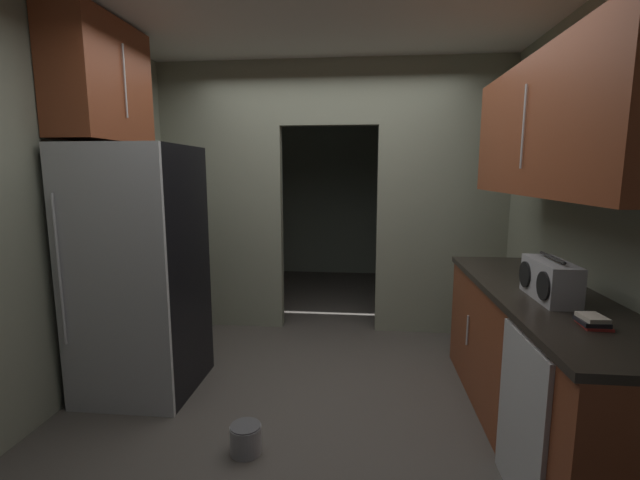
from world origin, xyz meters
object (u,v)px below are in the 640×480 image
object	(u,v)px
dishwasher	(521,422)
book_stack	(593,321)
paint_can	(246,439)
refrigerator	(140,271)
boombox	(550,280)

from	to	relation	value
dishwasher	book_stack	bearing A→B (deg)	4.88
dishwasher	paint_can	distance (m)	1.47
dishwasher	paint_can	xyz separation A→B (m)	(-1.42, 0.23, -0.33)
refrigerator	paint_can	distance (m)	1.42
boombox	dishwasher	bearing A→B (deg)	-120.88
boombox	book_stack	size ratio (longest dim) A/B	2.94
dishwasher	book_stack	world-z (taller)	book_stack
paint_can	book_stack	bearing A→B (deg)	-6.72
dishwasher	paint_can	bearing A→B (deg)	170.93
book_stack	paint_can	distance (m)	1.92
refrigerator	book_stack	world-z (taller)	refrigerator
book_stack	paint_can	bearing A→B (deg)	173.28
refrigerator	boombox	distance (m)	2.68
boombox	paint_can	size ratio (longest dim) A/B	2.41
paint_can	dishwasher	bearing A→B (deg)	-9.07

